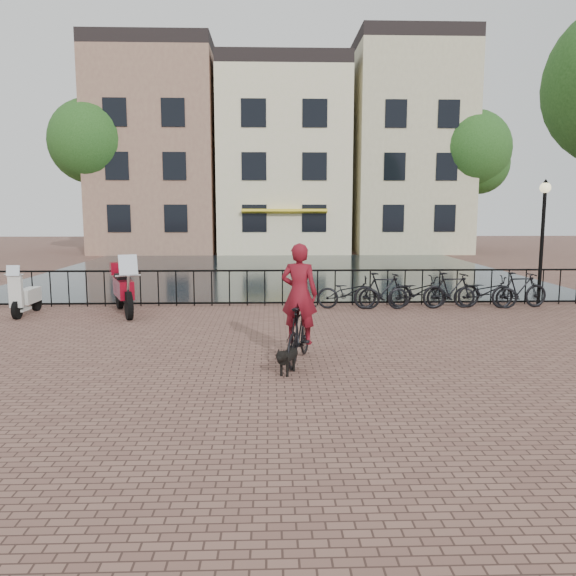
{
  "coord_description": "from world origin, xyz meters",
  "views": [
    {
      "loc": [
        -0.34,
        -7.75,
        2.71
      ],
      "look_at": [
        0.0,
        3.0,
        1.2
      ],
      "focal_mm": 35.0,
      "sensor_mm": 36.0,
      "label": 1
    }
  ],
  "objects_px": {
    "lamp_post": "(543,222)",
    "dog": "(288,360)",
    "scooter": "(26,288)",
    "motorcycle": "(123,282)",
    "cyclist": "(299,310)"
  },
  "relations": [
    {
      "from": "lamp_post",
      "to": "dog",
      "type": "relative_size",
      "value": 4.63
    },
    {
      "from": "lamp_post",
      "to": "scooter",
      "type": "distance_m",
      "value": 13.97
    },
    {
      "from": "dog",
      "to": "motorcycle",
      "type": "relative_size",
      "value": 0.32
    },
    {
      "from": "cyclist",
      "to": "scooter",
      "type": "bearing_deg",
      "value": -19.94
    },
    {
      "from": "dog",
      "to": "scooter",
      "type": "height_order",
      "value": "scooter"
    },
    {
      "from": "cyclist",
      "to": "scooter",
      "type": "distance_m",
      "value": 8.33
    },
    {
      "from": "lamp_post",
      "to": "scooter",
      "type": "relative_size",
      "value": 2.31
    },
    {
      "from": "dog",
      "to": "motorcycle",
      "type": "bearing_deg",
      "value": 147.99
    },
    {
      "from": "dog",
      "to": "motorcycle",
      "type": "height_order",
      "value": "motorcycle"
    },
    {
      "from": "cyclist",
      "to": "motorcycle",
      "type": "bearing_deg",
      "value": -33.01
    },
    {
      "from": "motorcycle",
      "to": "scooter",
      "type": "xyz_separation_m",
      "value": [
        -2.48,
        -0.06,
        -0.14
      ]
    },
    {
      "from": "motorcycle",
      "to": "scooter",
      "type": "height_order",
      "value": "motorcycle"
    },
    {
      "from": "dog",
      "to": "motorcycle",
      "type": "xyz_separation_m",
      "value": [
        -4.11,
        5.55,
        0.59
      ]
    },
    {
      "from": "cyclist",
      "to": "motorcycle",
      "type": "height_order",
      "value": "cyclist"
    },
    {
      "from": "lamp_post",
      "to": "cyclist",
      "type": "height_order",
      "value": "lamp_post"
    }
  ]
}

